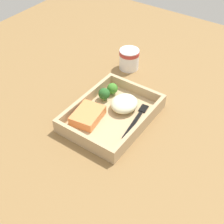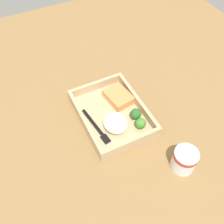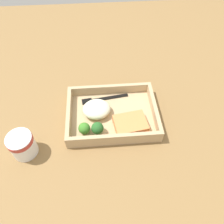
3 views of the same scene
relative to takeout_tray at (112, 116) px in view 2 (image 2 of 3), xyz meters
The scene contains 9 objects.
ground_plane 1.60cm from the takeout_tray, ahead, with size 160.00×160.00×2.00cm, color olive.
takeout_tray is the anchor object (origin of this frame).
tray_rim 2.29cm from the takeout_tray, ahead, with size 28.74×21.36×3.39cm.
salmon_fillet 7.63cm from the takeout_tray, 135.81° to the left, with size 9.85×7.49×2.81cm, color #E38448.
mashed_potatoes 5.67cm from the takeout_tray, 13.64° to the right, with size 9.02×8.05×3.98cm, color beige.
broccoli_floret_1 11.08cm from the takeout_tray, 34.27° to the left, with size 3.58×3.58×3.94cm.
broccoli_floret_2 8.62cm from the takeout_tray, 52.78° to the left, with size 3.74×3.74×4.27cm.
fork 7.70cm from the takeout_tray, 66.49° to the right, with size 15.88×3.78×0.44cm.
paper_cup 28.55cm from the takeout_tray, 22.13° to the left, with size 7.30×7.30×7.54cm.
Camera 2 is at (49.82, -24.59, 72.41)cm, focal length 42.00 mm.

